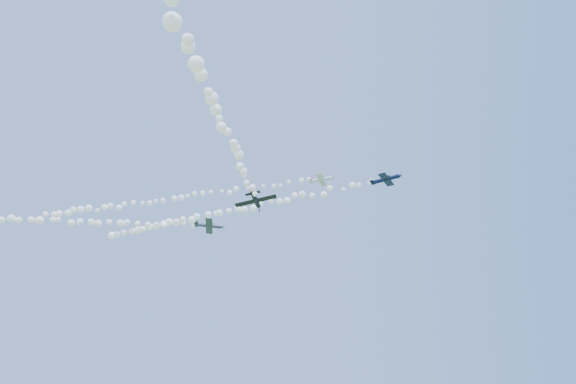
{
  "coord_description": "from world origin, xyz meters",
  "views": [
    {
      "loc": [
        10.52,
        -103.24,
        3.65
      ],
      "look_at": [
        7.67,
        -7.13,
        47.21
      ],
      "focal_mm": 30.0,
      "sensor_mm": 36.0,
      "label": 1
    }
  ],
  "objects_px": {
    "plane_navy": "(386,179)",
    "plane_white": "(321,179)",
    "plane_grey": "(209,226)",
    "plane_black": "(256,200)"
  },
  "relations": [
    {
      "from": "plane_grey",
      "to": "plane_black",
      "type": "bearing_deg",
      "value": -75.5
    },
    {
      "from": "plane_navy",
      "to": "plane_grey",
      "type": "relative_size",
      "value": 0.87
    },
    {
      "from": "plane_grey",
      "to": "plane_white",
      "type": "bearing_deg",
      "value": -32.4
    },
    {
      "from": "plane_white",
      "to": "plane_black",
      "type": "bearing_deg",
      "value": -103.48
    },
    {
      "from": "plane_navy",
      "to": "plane_grey",
      "type": "height_order",
      "value": "plane_navy"
    },
    {
      "from": "plane_navy",
      "to": "plane_black",
      "type": "bearing_deg",
      "value": -129.67
    },
    {
      "from": "plane_navy",
      "to": "plane_white",
      "type": "bearing_deg",
      "value": 161.49
    },
    {
      "from": "plane_white",
      "to": "plane_navy",
      "type": "height_order",
      "value": "plane_white"
    },
    {
      "from": "plane_white",
      "to": "plane_navy",
      "type": "xyz_separation_m",
      "value": [
        12.64,
        -11.83,
        -5.86
      ]
    },
    {
      "from": "plane_white",
      "to": "plane_black",
      "type": "relative_size",
      "value": 0.88
    }
  ]
}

